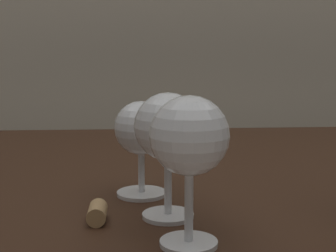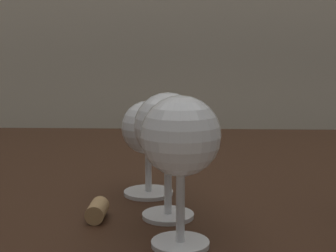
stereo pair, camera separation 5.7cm
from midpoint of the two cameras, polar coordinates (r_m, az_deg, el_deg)
The scene contains 5 objects.
dining_table at distance 0.85m, azimuth 3.52°, elevation -10.81°, with size 1.55×0.85×0.77m.
wine_glass_port at distance 0.49m, azimuth -0.87°, elevation -1.64°, with size 0.08×0.08×0.15m.
wine_glass_white at distance 0.57m, azimuth -2.86°, elevation -0.36°, with size 0.08×0.08×0.15m.
wine_glass_rose at distance 0.67m, azimuth -5.57°, elevation -0.65°, with size 0.07×0.07×0.13m.
cork at distance 0.59m, azimuth -10.95°, elevation -9.81°, with size 0.02×0.02×0.04m, color tan.
Camera 1 is at (-0.13, -0.79, 0.97)m, focal length 53.01 mm.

